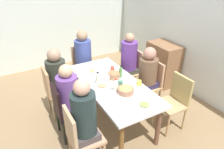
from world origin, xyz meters
TOP-DOWN VIEW (x-y plane):
  - ground_plane at (0.00, 0.00)m, footprint 6.35×6.35m
  - wall_back at (0.00, 1.90)m, footprint 5.53×0.12m
  - wall_left at (-2.71, 0.00)m, footprint 0.12×3.91m
  - dining_table at (0.00, 0.00)m, footprint 1.81×0.81m
  - chair_0 at (0.60, -0.79)m, footprint 0.40×0.40m
  - person_0 at (0.60, -0.70)m, footprint 0.30×0.30m
  - chair_1 at (0.00, 0.79)m, footprint 0.40×0.40m
  - person_1 at (-0.00, 0.70)m, footprint 0.31×0.31m
  - chair_2 at (-0.60, 0.79)m, footprint 0.40×0.40m
  - person_2 at (-0.60, 0.70)m, footprint 0.31×0.31m
  - chair_3 at (-0.60, -0.79)m, footprint 0.40×0.40m
  - person_3 at (-0.60, -0.70)m, footprint 0.32×0.32m
  - chair_4 at (-1.28, 0.00)m, footprint 0.40×0.40m
  - person_4 at (-1.20, 0.00)m, footprint 0.33×0.33m
  - chair_5 at (0.00, -0.79)m, footprint 0.40×0.40m
  - person_5 at (0.00, -0.69)m, footprint 0.30×0.30m
  - chair_6 at (0.60, 0.79)m, footprint 0.40×0.40m
  - plate_0 at (0.04, -0.19)m, footprint 0.23×0.23m
  - plate_1 at (-0.49, -0.10)m, footprint 0.26×0.26m
  - plate_2 at (0.72, 0.09)m, footprint 0.24×0.24m
  - bowl_0 at (0.34, 0.04)m, footprint 0.24×0.24m
  - bowl_1 at (-0.12, 0.10)m, footprint 0.20×0.20m
  - cup_0 at (-0.30, -0.13)m, footprint 0.11×0.07m
  - cup_1 at (0.26, 0.33)m, footprint 0.11×0.07m
  - cup_2 at (0.12, 0.08)m, footprint 0.11×0.08m
  - cup_3 at (-0.09, -0.03)m, footprint 0.11×0.07m
  - cup_4 at (-0.38, 0.22)m, footprint 0.11×0.07m
  - bottle_0 at (0.23, -0.06)m, footprint 0.07×0.07m
  - bottle_1 at (-0.09, -0.20)m, footprint 0.07×0.07m
  - bottle_2 at (-0.10, 0.21)m, footprint 0.06×0.06m
  - side_cabinet at (-0.59, 1.60)m, footprint 0.70×0.44m

SIDE VIEW (x-z plane):
  - ground_plane at x=0.00m, z-range 0.00..0.00m
  - side_cabinet at x=-0.59m, z-range 0.00..0.90m
  - chair_0 at x=0.60m, z-range 0.06..0.96m
  - chair_1 at x=0.00m, z-range 0.06..0.96m
  - chair_2 at x=-0.60m, z-range 0.06..0.96m
  - chair_3 at x=-0.60m, z-range 0.06..0.96m
  - chair_4 at x=-1.28m, z-range 0.06..0.96m
  - chair_5 at x=0.00m, z-range 0.06..0.96m
  - chair_6 at x=0.60m, z-range 0.06..0.96m
  - dining_table at x=0.00m, z-range 0.28..1.00m
  - person_5 at x=0.00m, z-range 0.12..1.32m
  - person_1 at x=0.00m, z-range 0.12..1.31m
  - person_3 at x=-0.60m, z-range 0.13..1.35m
  - plate_0 at x=0.04m, z-range 0.72..0.76m
  - plate_1 at x=-0.49m, z-range 0.72..0.76m
  - plate_2 at x=0.72m, z-range 0.72..0.76m
  - person_2 at x=-0.60m, z-range 0.12..1.38m
  - person_0 at x=0.60m, z-range 0.12..1.40m
  - person_4 at x=-1.20m, z-range 0.13..1.39m
  - cup_4 at x=-0.38m, z-range 0.73..0.80m
  - cup_1 at x=0.26m, z-range 0.73..0.80m
  - cup_2 at x=0.12m, z-range 0.73..0.81m
  - cup_3 at x=-0.09m, z-range 0.73..0.82m
  - bowl_0 at x=0.34m, z-range 0.72..0.82m
  - cup_0 at x=-0.30m, z-range 0.73..0.82m
  - bowl_1 at x=-0.12m, z-range 0.73..0.84m
  - bottle_1 at x=-0.09m, z-range 0.72..0.92m
  - bottle_0 at x=0.23m, z-range 0.72..0.93m
  - bottle_2 at x=-0.10m, z-range 0.72..0.93m
  - wall_back at x=0.00m, z-range 0.00..2.60m
  - wall_left at x=-2.71m, z-range 0.00..2.60m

